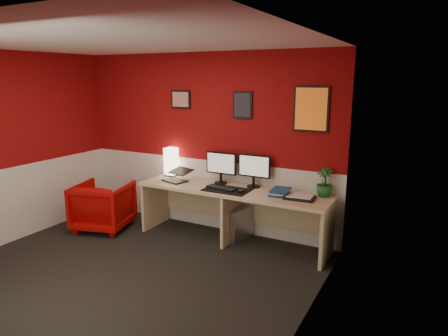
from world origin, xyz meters
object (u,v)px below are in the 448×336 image
at_px(monitor_right, 254,166).
at_px(shoji_lamp, 171,162).
at_px(zen_tray, 300,198).
at_px(monitor_left, 221,163).
at_px(desk, 232,215).
at_px(armchair, 103,206).
at_px(potted_plant, 325,182).
at_px(pc_tower, 239,223).
at_px(laptop, 175,174).

bearing_deg(monitor_right, shoji_lamp, 179.61).
distance_m(shoji_lamp, zen_tray, 2.06).
height_order(monitor_right, zen_tray, monitor_right).
relative_size(monitor_left, monitor_right, 1.00).
height_order(desk, armchair, desk).
bearing_deg(desk, zen_tray, -0.32).
height_order(monitor_left, armchair, monitor_left).
bearing_deg(shoji_lamp, zen_tray, -6.55).
relative_size(potted_plant, pc_tower, 0.79).
distance_m(desk, laptop, 1.01).
relative_size(desk, laptop, 7.88).
distance_m(desk, potted_plant, 1.29).
bearing_deg(armchair, pc_tower, -179.92).
distance_m(desk, monitor_right, 0.72).
bearing_deg(laptop, desk, 17.28).
bearing_deg(monitor_right, desk, -133.69).
relative_size(desk, pc_tower, 5.78).
distance_m(monitor_left, zen_tray, 1.22).
xyz_separation_m(shoji_lamp, monitor_right, (1.33, -0.01, 0.09)).
bearing_deg(potted_plant, shoji_lamp, -180.00).
bearing_deg(desk, monitor_right, 46.31).
bearing_deg(potted_plant, armchair, -167.24).
distance_m(zen_tray, pc_tower, 1.02).
distance_m(monitor_left, monitor_right, 0.47).
bearing_deg(zen_tray, monitor_left, 171.26).
relative_size(shoji_lamp, monitor_right, 0.69).
bearing_deg(shoji_lamp, pc_tower, -5.92).
height_order(shoji_lamp, armchair, shoji_lamp).
bearing_deg(armchair, shoji_lamp, -153.39).
relative_size(monitor_right, potted_plant, 1.62).
height_order(shoji_lamp, zen_tray, shoji_lamp).
xyz_separation_m(shoji_lamp, monitor_left, (0.86, -0.05, 0.09)).
distance_m(desk, shoji_lamp, 1.28).
bearing_deg(desk, shoji_lamp, 168.46).
distance_m(monitor_left, armchair, 1.84).
bearing_deg(laptop, shoji_lamp, 148.86).
height_order(zen_tray, armchair, zen_tray).
relative_size(monitor_left, zen_tray, 1.66).
xyz_separation_m(monitor_right, zen_tray, (0.71, -0.23, -0.28)).
bearing_deg(pc_tower, armchair, -152.47).
distance_m(shoji_lamp, monitor_right, 1.34).
distance_m(potted_plant, armchair, 3.13).
bearing_deg(shoji_lamp, desk, -11.54).
distance_m(shoji_lamp, laptop, 0.36).
xyz_separation_m(desk, potted_plant, (1.15, 0.23, 0.54)).
xyz_separation_m(potted_plant, pc_tower, (-1.09, -0.12, -0.68)).
xyz_separation_m(desk, monitor_left, (-0.26, 0.18, 0.66)).
height_order(zen_tray, potted_plant, potted_plant).
relative_size(shoji_lamp, laptop, 1.21).
bearing_deg(monitor_left, armchair, -158.54).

